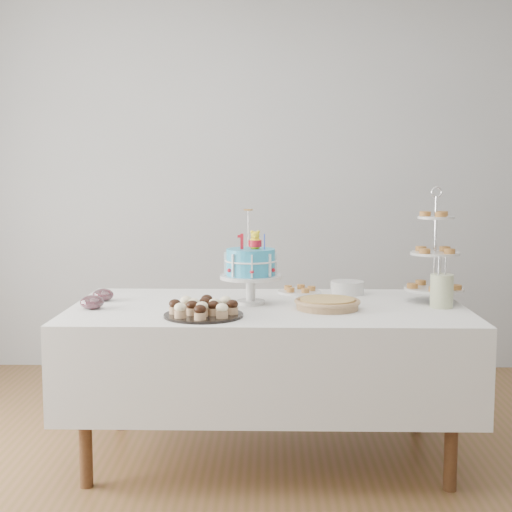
{
  "coord_description": "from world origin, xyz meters",
  "views": [
    {
      "loc": [
        0.01,
        -3.15,
        1.41
      ],
      "look_at": [
        -0.06,
        0.3,
        1.01
      ],
      "focal_mm": 50.0,
      "sensor_mm": 36.0,
      "label": 1
    }
  ],
  "objects_px": {
    "tiered_stand": "(435,254)",
    "jam_bowl_a": "(92,302)",
    "table": "(268,351)",
    "plate_stack": "(347,288)",
    "pie": "(327,303)",
    "pastry_plate": "(299,290)",
    "utensil_pitcher": "(442,290)",
    "birthday_cake": "(251,278)",
    "cupcake_tray": "(204,308)",
    "jam_bowl_b": "(103,295)"
  },
  "relations": [
    {
      "from": "pie",
      "to": "pastry_plate",
      "type": "bearing_deg",
      "value": 103.79
    },
    {
      "from": "pastry_plate",
      "to": "jam_bowl_b",
      "type": "distance_m",
      "value": 1.05
    },
    {
      "from": "tiered_stand",
      "to": "jam_bowl_b",
      "type": "distance_m",
      "value": 1.69
    },
    {
      "from": "jam_bowl_a",
      "to": "cupcake_tray",
      "type": "bearing_deg",
      "value": -17.14
    },
    {
      "from": "cupcake_tray",
      "to": "jam_bowl_a",
      "type": "distance_m",
      "value": 0.58
    },
    {
      "from": "pie",
      "to": "jam_bowl_a",
      "type": "distance_m",
      "value": 1.12
    },
    {
      "from": "table",
      "to": "utensil_pitcher",
      "type": "distance_m",
      "value": 0.9
    },
    {
      "from": "tiered_stand",
      "to": "jam_bowl_b",
      "type": "relative_size",
      "value": 5.45
    },
    {
      "from": "jam_bowl_b",
      "to": "jam_bowl_a",
      "type": "bearing_deg",
      "value": -90.0
    },
    {
      "from": "pastry_plate",
      "to": "utensil_pitcher",
      "type": "distance_m",
      "value": 0.79
    },
    {
      "from": "table",
      "to": "jam_bowl_a",
      "type": "distance_m",
      "value": 0.89
    },
    {
      "from": "table",
      "to": "plate_stack",
      "type": "distance_m",
      "value": 0.61
    },
    {
      "from": "table",
      "to": "plate_stack",
      "type": "relative_size",
      "value": 10.73
    },
    {
      "from": "table",
      "to": "plate_stack",
      "type": "height_order",
      "value": "plate_stack"
    },
    {
      "from": "cupcake_tray",
      "to": "pie",
      "type": "bearing_deg",
      "value": 18.71
    },
    {
      "from": "birthday_cake",
      "to": "pie",
      "type": "relative_size",
      "value": 1.48
    },
    {
      "from": "plate_stack",
      "to": "jam_bowl_a",
      "type": "bearing_deg",
      "value": -160.12
    },
    {
      "from": "tiered_stand",
      "to": "jam_bowl_a",
      "type": "xyz_separation_m",
      "value": [
        -1.68,
        -0.24,
        -0.21
      ]
    },
    {
      "from": "pie",
      "to": "pastry_plate",
      "type": "height_order",
      "value": "pie"
    },
    {
      "from": "cupcake_tray",
      "to": "jam_bowl_a",
      "type": "xyz_separation_m",
      "value": [
        -0.55,
        0.17,
        -0.01
      ]
    },
    {
      "from": "pastry_plate",
      "to": "jam_bowl_a",
      "type": "bearing_deg",
      "value": -153.99
    },
    {
      "from": "table",
      "to": "birthday_cake",
      "type": "height_order",
      "value": "birthday_cake"
    },
    {
      "from": "jam_bowl_a",
      "to": "utensil_pitcher",
      "type": "distance_m",
      "value": 1.68
    },
    {
      "from": "jam_bowl_b",
      "to": "utensil_pitcher",
      "type": "relative_size",
      "value": 0.43
    },
    {
      "from": "pie",
      "to": "jam_bowl_a",
      "type": "xyz_separation_m",
      "value": [
        -1.12,
        -0.03,
        0.0
      ]
    },
    {
      "from": "pie",
      "to": "plate_stack",
      "type": "bearing_deg",
      "value": 71.94
    },
    {
      "from": "birthday_cake",
      "to": "plate_stack",
      "type": "distance_m",
      "value": 0.6
    },
    {
      "from": "pie",
      "to": "utensil_pitcher",
      "type": "relative_size",
      "value": 1.28
    },
    {
      "from": "cupcake_tray",
      "to": "jam_bowl_b",
      "type": "distance_m",
      "value": 0.68
    },
    {
      "from": "jam_bowl_b",
      "to": "pie",
      "type": "bearing_deg",
      "value": -9.99
    },
    {
      "from": "birthday_cake",
      "to": "cupcake_tray",
      "type": "height_order",
      "value": "birthday_cake"
    },
    {
      "from": "table",
      "to": "tiered_stand",
      "type": "height_order",
      "value": "tiered_stand"
    },
    {
      "from": "cupcake_tray",
      "to": "tiered_stand",
      "type": "bearing_deg",
      "value": 19.88
    },
    {
      "from": "tiered_stand",
      "to": "jam_bowl_a",
      "type": "bearing_deg",
      "value": -171.9
    },
    {
      "from": "tiered_stand",
      "to": "utensil_pitcher",
      "type": "relative_size",
      "value": 2.35
    },
    {
      "from": "pie",
      "to": "plate_stack",
      "type": "height_order",
      "value": "plate_stack"
    },
    {
      "from": "table",
      "to": "plate_stack",
      "type": "bearing_deg",
      "value": 39.25
    },
    {
      "from": "cupcake_tray",
      "to": "plate_stack",
      "type": "height_order",
      "value": "cupcake_tray"
    },
    {
      "from": "table",
      "to": "tiered_stand",
      "type": "xyz_separation_m",
      "value": [
        0.84,
        0.13,
        0.47
      ]
    },
    {
      "from": "pastry_plate",
      "to": "jam_bowl_a",
      "type": "relative_size",
      "value": 2.05
    },
    {
      "from": "table",
      "to": "birthday_cake",
      "type": "bearing_deg",
      "value": 152.58
    },
    {
      "from": "table",
      "to": "pie",
      "type": "distance_m",
      "value": 0.39
    },
    {
      "from": "plate_stack",
      "to": "utensil_pitcher",
      "type": "xyz_separation_m",
      "value": [
        0.41,
        -0.38,
        0.05
      ]
    },
    {
      "from": "plate_stack",
      "to": "utensil_pitcher",
      "type": "distance_m",
      "value": 0.57
    },
    {
      "from": "plate_stack",
      "to": "jam_bowl_a",
      "type": "height_order",
      "value": "plate_stack"
    },
    {
      "from": "jam_bowl_a",
      "to": "jam_bowl_b",
      "type": "xyz_separation_m",
      "value": [
        0.0,
        0.22,
        -0.0
      ]
    },
    {
      "from": "table",
      "to": "pastry_plate",
      "type": "height_order",
      "value": "pastry_plate"
    },
    {
      "from": "jam_bowl_a",
      "to": "utensil_pitcher",
      "type": "xyz_separation_m",
      "value": [
        1.68,
        0.08,
        0.06
      ]
    },
    {
      "from": "cupcake_tray",
      "to": "jam_bowl_a",
      "type": "height_order",
      "value": "cupcake_tray"
    },
    {
      "from": "cupcake_tray",
      "to": "pastry_plate",
      "type": "distance_m",
      "value": 0.81
    }
  ]
}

